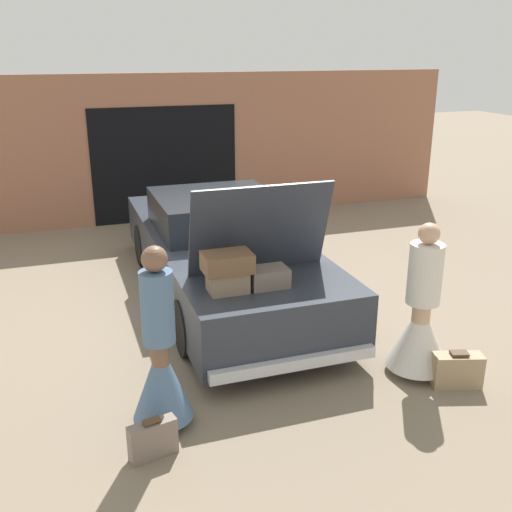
% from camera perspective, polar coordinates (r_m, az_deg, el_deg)
% --- Properties ---
extents(ground_plane, '(40.00, 40.00, 0.00)m').
position_cam_1_polar(ground_plane, '(8.34, -3.10, -3.64)').
color(ground_plane, '#7F705B').
extents(garage_wall_back, '(12.00, 0.14, 2.80)m').
position_cam_1_polar(garage_wall_back, '(11.82, -8.75, 10.03)').
color(garage_wall_back, '#9E664C').
rests_on(garage_wall_back, ground_plane).
extents(car, '(1.89, 5.15, 1.90)m').
position_cam_1_polar(car, '(8.13, -3.22, 0.39)').
color(car, '#2D333D').
rests_on(car, ground_plane).
extents(person_left, '(0.54, 0.54, 1.71)m').
position_cam_1_polar(person_left, '(5.41, -9.07, -10.08)').
color(person_left, brown).
rests_on(person_left, ground_plane).
extents(person_right, '(0.65, 0.65, 1.63)m').
position_cam_1_polar(person_right, '(6.41, 15.38, -6.06)').
color(person_right, tan).
rests_on(person_right, ground_plane).
extents(suitcase_beside_left_person, '(0.42, 0.21, 0.36)m').
position_cam_1_polar(suitcase_beside_left_person, '(5.26, -9.79, -16.84)').
color(suitcase_beside_left_person, '#75665B').
rests_on(suitcase_beside_left_person, ground_plane).
extents(suitcase_beside_right_person, '(0.52, 0.33, 0.38)m').
position_cam_1_polar(suitcase_beside_right_person, '(6.44, 18.61, -10.26)').
color(suitcase_beside_right_person, '#9E8460').
rests_on(suitcase_beside_right_person, ground_plane).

